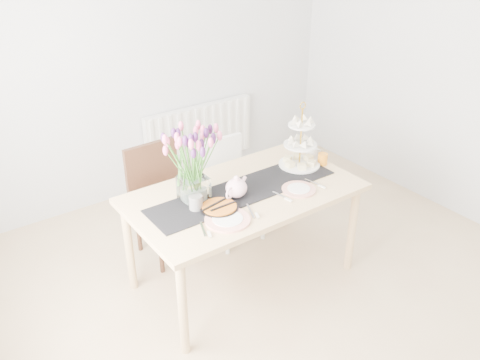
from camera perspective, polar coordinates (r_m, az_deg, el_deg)
room_shell at (r=2.97m, az=8.96°, el=4.39°), size 4.50×4.50×4.50m
radiator at (r=5.18m, az=-4.55°, el=5.15°), size 1.20×0.08×0.60m
dining_table at (r=3.55m, az=0.43°, el=-2.33°), size 1.60×0.90×0.75m
chair_brown at (r=4.01m, az=-8.88°, el=-1.35°), size 0.46×0.46×0.90m
chair_white at (r=4.18m, az=-1.42°, el=-0.25°), size 0.42×0.42×0.84m
table_runner at (r=3.51m, az=0.43°, el=-1.20°), size 1.40×0.35×0.01m
tulip_vase at (r=3.27m, az=-5.42°, el=3.01°), size 0.63×0.63×0.54m
cake_stand at (r=3.83m, az=6.76°, el=3.34°), size 0.31×0.31×0.46m
teapot at (r=3.40m, az=-0.41°, el=-0.90°), size 0.29×0.27×0.15m
cream_jug at (r=4.00m, az=8.04°, el=3.00°), size 0.11×0.11×0.09m
tart_tin at (r=3.30m, az=-2.34°, el=-3.16°), size 0.25×0.25×0.03m
mug_grey at (r=3.29m, az=-4.99°, el=-2.56°), size 0.11×0.11×0.10m
mug_orange at (r=3.91m, az=9.27°, el=2.34°), size 0.10×0.10×0.09m
plate_left at (r=3.19m, az=-1.41°, el=-4.48°), size 0.38×0.38×0.02m
plate_right at (r=3.55m, az=6.61°, el=-1.05°), size 0.28×0.28×0.01m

